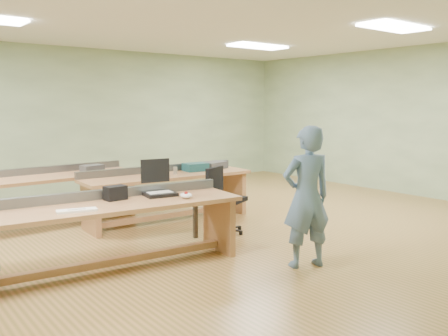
{
  "coord_description": "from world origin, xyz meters",
  "views": [
    {
      "loc": [
        -3.91,
        -5.63,
        1.84
      ],
      "look_at": [
        0.01,
        -0.6,
        0.98
      ],
      "focal_mm": 38.0,
      "sensor_mm": 36.0,
      "label": 1
    }
  ],
  "objects_px": {
    "workbench_back": "(43,189)",
    "camera_bag": "(115,193)",
    "workbench_mid": "(167,186)",
    "drinks_can": "(175,171)",
    "task_chair": "(224,209)",
    "laptop_base": "(160,194)",
    "workbench_front": "(115,220)",
    "parts_bin_grey": "(214,165)",
    "person": "(307,197)",
    "parts_bin_teal": "(195,167)",
    "mug": "(161,173)"
  },
  "relations": [
    {
      "from": "mug",
      "to": "workbench_mid",
      "type": "bearing_deg",
      "value": 34.41
    },
    {
      "from": "workbench_mid",
      "to": "drinks_can",
      "type": "distance_m",
      "value": 0.29
    },
    {
      "from": "workbench_mid",
      "to": "task_chair",
      "type": "height_order",
      "value": "task_chair"
    },
    {
      "from": "camera_bag",
      "to": "drinks_can",
      "type": "relative_size",
      "value": 2.02
    },
    {
      "from": "task_chair",
      "to": "drinks_can",
      "type": "bearing_deg",
      "value": 79.25
    },
    {
      "from": "task_chair",
      "to": "parts_bin_teal",
      "type": "bearing_deg",
      "value": 53.75
    },
    {
      "from": "workbench_back",
      "to": "person",
      "type": "distance_m",
      "value": 4.18
    },
    {
      "from": "person",
      "to": "laptop_base",
      "type": "relative_size",
      "value": 4.41
    },
    {
      "from": "person",
      "to": "camera_bag",
      "type": "relative_size",
      "value": 6.7
    },
    {
      "from": "workbench_mid",
      "to": "laptop_base",
      "type": "relative_size",
      "value": 7.56
    },
    {
      "from": "workbench_front",
      "to": "workbench_mid",
      "type": "height_order",
      "value": "same"
    },
    {
      "from": "parts_bin_teal",
      "to": "person",
      "type": "bearing_deg",
      "value": -98.82
    },
    {
      "from": "workbench_mid",
      "to": "task_chair",
      "type": "bearing_deg",
      "value": -71.83
    },
    {
      "from": "camera_bag",
      "to": "mug",
      "type": "xyz_separation_m",
      "value": [
        1.34,
        1.26,
        -0.04
      ]
    },
    {
      "from": "camera_bag",
      "to": "task_chair",
      "type": "distance_m",
      "value": 1.91
    },
    {
      "from": "laptop_base",
      "to": "drinks_can",
      "type": "relative_size",
      "value": 3.07
    },
    {
      "from": "workbench_mid",
      "to": "camera_bag",
      "type": "xyz_separation_m",
      "value": [
        -1.53,
        -1.38,
        0.28
      ]
    },
    {
      "from": "person",
      "to": "drinks_can",
      "type": "distance_m",
      "value": 2.71
    },
    {
      "from": "mug",
      "to": "parts_bin_teal",
      "type": "bearing_deg",
      "value": 12.32
    },
    {
      "from": "person",
      "to": "drinks_can",
      "type": "relative_size",
      "value": 13.55
    },
    {
      "from": "laptop_base",
      "to": "task_chair",
      "type": "height_order",
      "value": "task_chair"
    },
    {
      "from": "workbench_mid",
      "to": "parts_bin_teal",
      "type": "height_order",
      "value": "parts_bin_teal"
    },
    {
      "from": "task_chair",
      "to": "workbench_back",
      "type": "bearing_deg",
      "value": 110.2
    },
    {
      "from": "person",
      "to": "workbench_back",
      "type": "bearing_deg",
      "value": -46.16
    },
    {
      "from": "person",
      "to": "parts_bin_grey",
      "type": "bearing_deg",
      "value": -87.29
    },
    {
      "from": "workbench_front",
      "to": "mug",
      "type": "distance_m",
      "value": 2.03
    },
    {
      "from": "workbench_mid",
      "to": "workbench_back",
      "type": "height_order",
      "value": "same"
    },
    {
      "from": "person",
      "to": "laptop_base",
      "type": "distance_m",
      "value": 1.74
    },
    {
      "from": "workbench_back",
      "to": "mug",
      "type": "distance_m",
      "value": 1.83
    },
    {
      "from": "workbench_mid",
      "to": "drinks_can",
      "type": "height_order",
      "value": "drinks_can"
    },
    {
      "from": "mug",
      "to": "drinks_can",
      "type": "relative_size",
      "value": 0.94
    },
    {
      "from": "parts_bin_teal",
      "to": "workbench_mid",
      "type": "bearing_deg",
      "value": -176.12
    },
    {
      "from": "workbench_mid",
      "to": "parts_bin_grey",
      "type": "distance_m",
      "value": 1.0
    },
    {
      "from": "person",
      "to": "drinks_can",
      "type": "height_order",
      "value": "person"
    },
    {
      "from": "laptop_base",
      "to": "parts_bin_grey",
      "type": "distance_m",
      "value": 2.5
    },
    {
      "from": "workbench_front",
      "to": "laptop_base",
      "type": "distance_m",
      "value": 0.66
    },
    {
      "from": "camera_bag",
      "to": "workbench_front",
      "type": "bearing_deg",
      "value": -124.02
    },
    {
      "from": "workbench_mid",
      "to": "mug",
      "type": "distance_m",
      "value": 0.33
    },
    {
      "from": "workbench_front",
      "to": "mug",
      "type": "relative_size",
      "value": 26.29
    },
    {
      "from": "workbench_back",
      "to": "camera_bag",
      "type": "relative_size",
      "value": 12.05
    },
    {
      "from": "laptop_base",
      "to": "parts_bin_teal",
      "type": "xyz_separation_m",
      "value": [
        1.56,
        1.52,
        0.04
      ]
    },
    {
      "from": "workbench_mid",
      "to": "camera_bag",
      "type": "distance_m",
      "value": 2.08
    },
    {
      "from": "person",
      "to": "parts_bin_teal",
      "type": "bearing_deg",
      "value": -79.76
    },
    {
      "from": "camera_bag",
      "to": "mug",
      "type": "bearing_deg",
      "value": 38.52
    },
    {
      "from": "person",
      "to": "workbench_mid",
      "type": "bearing_deg",
      "value": -68.43
    },
    {
      "from": "workbench_back",
      "to": "camera_bag",
      "type": "height_order",
      "value": "camera_bag"
    },
    {
      "from": "workbench_mid",
      "to": "mug",
      "type": "relative_size",
      "value": 24.73
    },
    {
      "from": "parts_bin_grey",
      "to": "drinks_can",
      "type": "distance_m",
      "value": 0.9
    },
    {
      "from": "workbench_back",
      "to": "parts_bin_grey",
      "type": "relative_size",
      "value": 6.63
    },
    {
      "from": "drinks_can",
      "to": "parts_bin_grey",
      "type": "bearing_deg",
      "value": 10.59
    }
  ]
}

